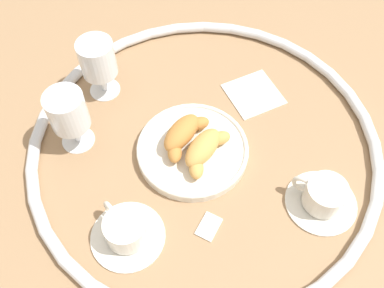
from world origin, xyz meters
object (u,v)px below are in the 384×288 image
object	(u,v)px
croissant_large	(183,134)
sugar_packet	(209,226)
folded_napkin	(254,94)
pastry_plate	(192,149)
croissant_small	(204,149)
coffee_cup_far	(323,197)
juice_glass_right	(68,114)
juice_glass_left	(98,61)
coffee_cup_near	(126,231)

from	to	relation	value
croissant_large	sugar_packet	bearing A→B (deg)	72.02
folded_napkin	pastry_plate	bearing A→B (deg)	14.66
croissant_small	coffee_cup_far	xyz separation A→B (m)	(-0.13, 0.20, -0.02)
pastry_plate	croissant_large	xyz separation A→B (m)	(0.01, -0.02, 0.03)
pastry_plate	coffee_cup_far	bearing A→B (deg)	121.50
croissant_small	juice_glass_right	xyz separation A→B (m)	(0.19, -0.18, 0.05)
croissant_large	coffee_cup_far	world-z (taller)	croissant_large
juice_glass_right	pastry_plate	bearing A→B (deg)	139.80
coffee_cup_far	juice_glass_right	size ratio (longest dim) A/B	0.97
pastry_plate	coffee_cup_far	world-z (taller)	coffee_cup_far
pastry_plate	sugar_packet	bearing A→B (deg)	67.43
pastry_plate	folded_napkin	bearing A→B (deg)	-165.34
croissant_large	coffee_cup_far	size ratio (longest dim) A/B	0.93
pastry_plate	juice_glass_left	bearing A→B (deg)	-73.50
sugar_packet	folded_napkin	size ratio (longest dim) A/B	0.45
coffee_cup_near	folded_napkin	bearing A→B (deg)	-160.58
juice_glass_left	folded_napkin	distance (m)	0.35
coffee_cup_near	coffee_cup_far	xyz separation A→B (m)	(-0.34, 0.14, 0.00)
coffee_cup_near	folded_napkin	world-z (taller)	coffee_cup_near
pastry_plate	croissant_small	bearing A→B (deg)	106.79
croissant_small	coffee_cup_far	distance (m)	0.24
croissant_small	coffee_cup_near	distance (m)	0.22
pastry_plate	coffee_cup_far	distance (m)	0.27
coffee_cup_near	folded_napkin	distance (m)	0.42
croissant_large	folded_napkin	xyz separation A→B (m)	(-0.21, -0.03, -0.04)
juice_glass_right	juice_glass_left	bearing A→B (deg)	-139.62
coffee_cup_near	sugar_packet	world-z (taller)	coffee_cup_near
juice_glass_left	juice_glass_right	distance (m)	0.14
pastry_plate	coffee_cup_near	xyz separation A→B (m)	(0.20, 0.09, 0.01)
sugar_packet	coffee_cup_far	bearing A→B (deg)	130.82
pastry_plate	coffee_cup_far	xyz separation A→B (m)	(-0.14, 0.23, 0.01)
croissant_small	juice_glass_right	distance (m)	0.27
folded_napkin	sugar_packet	bearing A→B (deg)	38.03
juice_glass_left	sugar_packet	xyz separation A→B (m)	(-0.01, 0.40, -0.09)
juice_glass_left	croissant_small	bearing A→B (deg)	106.53
pastry_plate	croissant_large	bearing A→B (deg)	-74.78
croissant_large	juice_glass_right	xyz separation A→B (m)	(0.18, -0.13, 0.05)
pastry_plate	coffee_cup_near	distance (m)	0.22
juice_glass_left	juice_glass_right	world-z (taller)	same
croissant_small	folded_napkin	xyz separation A→B (m)	(-0.19, -0.08, -0.04)
pastry_plate	sugar_packet	world-z (taller)	pastry_plate
coffee_cup_near	coffee_cup_far	distance (m)	0.37
croissant_large	juice_glass_left	distance (m)	0.24
juice_glass_left	folded_napkin	xyz separation A→B (m)	(-0.27, 0.19, -0.09)
pastry_plate	juice_glass_left	size ratio (longest dim) A/B	1.62
juice_glass_right	sugar_packet	world-z (taller)	juice_glass_right
sugar_packet	folded_napkin	world-z (taller)	sugar_packet
juice_glass_left	coffee_cup_near	bearing A→B (deg)	69.62
pastry_plate	sugar_packet	distance (m)	0.17
croissant_large	sugar_packet	world-z (taller)	croissant_large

